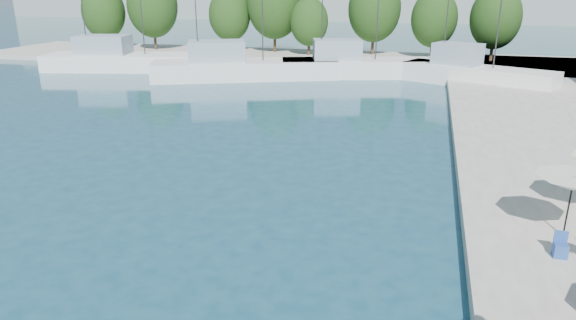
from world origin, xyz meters
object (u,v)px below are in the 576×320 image
(trawler_02, at_px, (240,68))
(trawler_04, at_px, (473,74))
(umbrella_white, at_px, (573,184))
(trawler_03, at_px, (356,66))
(trawler_01, at_px, (125,61))

(trawler_02, height_order, trawler_04, same)
(umbrella_white, bearing_deg, trawler_02, 127.53)
(trawler_03, xyz_separation_m, umbrella_white, (12.40, -34.79, 1.52))
(trawler_04, bearing_deg, trawler_01, -154.16)
(trawler_04, bearing_deg, trawler_02, -149.03)
(trawler_04, distance_m, umbrella_white, 33.02)
(trawler_02, relative_size, umbrella_white, 7.32)
(trawler_03, bearing_deg, umbrella_white, -86.82)
(trawler_02, relative_size, trawler_03, 1.14)
(trawler_04, bearing_deg, trawler_03, -164.29)
(trawler_01, bearing_deg, umbrella_white, -53.48)
(trawler_02, xyz_separation_m, umbrella_white, (23.46, -30.54, 1.52))
(trawler_02, bearing_deg, trawler_01, 150.07)
(trawler_04, bearing_deg, umbrella_white, -63.45)
(umbrella_white, bearing_deg, trawler_01, 139.42)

